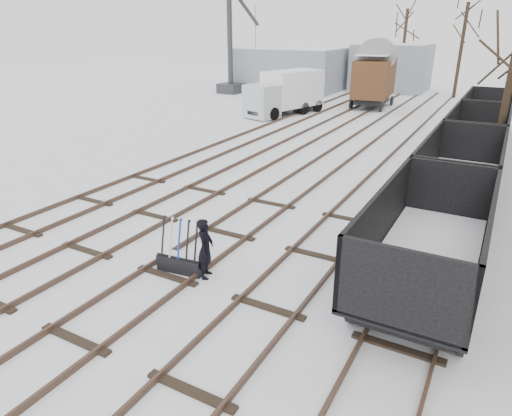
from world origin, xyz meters
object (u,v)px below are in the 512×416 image
Objects in this scene: ground_frame at (181,262)px; freight_wagon_a at (426,257)px; lorry at (286,93)px; panel_van at (283,97)px; crane at (232,64)px; worker at (206,248)px; box_van_wagon at (374,77)px.

ground_frame is 6.25m from freight_wagon_a.
freight_wagon_a is 24.29m from lorry.
crane is (-8.38, 6.05, 1.74)m from panel_van.
freight_wagon_a is (5.10, 1.97, 0.15)m from worker.
ground_frame is at bearing -89.94° from box_van_wagon.
freight_wagon_a is 0.88× the size of lorry.
panel_van is (-14.62, 22.19, -0.03)m from freight_wagon_a.
freight_wagon_a is at bearing -39.61° from lorry.
box_van_wagon reaches higher than panel_van.
ground_frame is 0.93m from worker.
box_van_wagon is 0.55× the size of crane.
worker is 25.97m from panel_van.
lorry reaches higher than freight_wagon_a.
crane is at bearing 167.14° from box_van_wagon.
box_van_wagon is 7.84m from lorry.
crane is (-9.58, 8.01, 1.10)m from lorry.
box_van_wagon is 0.79× the size of lorry.
panel_van is (-9.51, 24.16, 0.13)m from worker.
crane reaches higher than worker.
lorry is 2.38m from panel_van.
lorry is at bearing 0.96° from worker.
lorry is at bearing 123.55° from freight_wagon_a.
box_van_wagon is 7.43m from panel_van.
box_van_wagon is (-2.82, 28.49, 2.10)m from ground_frame.
worker is at bearing -55.57° from crane.
crane reaches higher than lorry.
ground_frame is 0.91× the size of worker.
lorry is 0.69× the size of crane.
worker is at bearing -52.63° from lorry.
lorry is (-13.42, 20.24, 0.61)m from freight_wagon_a.
crane reaches higher than box_van_wagon.
worker is 0.29× the size of box_van_wagon.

